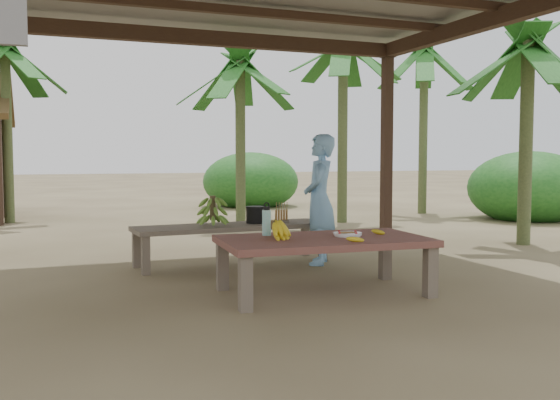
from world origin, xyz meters
name	(u,v)px	position (x,y,z in m)	size (l,w,h in m)	color
ground	(253,286)	(0.00, 0.00, 0.00)	(80.00, 80.00, 0.00)	brown
work_table	(324,245)	(0.49, -0.52, 0.43)	(1.86, 1.11, 0.50)	brown
bench	(232,229)	(0.17, 1.22, 0.39)	(2.23, 0.73, 0.45)	brown
ripe_banana_bunch	(273,229)	(0.04, -0.44, 0.59)	(0.29, 0.25, 0.18)	yellow
plate	(348,234)	(0.73, -0.51, 0.52)	(0.25, 0.25, 0.04)	white
loose_banana_front	(355,239)	(0.61, -0.88, 0.52)	(0.04, 0.17, 0.04)	yellow
loose_banana_side	(378,232)	(1.05, -0.49, 0.52)	(0.04, 0.14, 0.04)	yellow
water_flask	(267,222)	(0.07, -0.20, 0.63)	(0.08, 0.08, 0.30)	#3DBFAC
green_banana_stalk	(213,210)	(-0.06, 1.21, 0.62)	(0.30, 0.30, 0.35)	#598C2D
cooking_pot	(256,215)	(0.46, 1.26, 0.54)	(0.22, 0.22, 0.19)	black
skewer_rack	(281,212)	(0.76, 1.20, 0.57)	(0.18, 0.08, 0.24)	#A57F47
woman	(320,199)	(1.09, 0.88, 0.73)	(0.53, 0.35, 1.46)	#7DB6EC
banana_plant_ne	(343,57)	(3.36, 4.80, 3.02)	(1.80, 1.80, 3.52)	#596638
banana_plant_n	(240,77)	(1.57, 5.32, 2.63)	(1.80, 1.80, 3.12)	#596638
banana_plant_nw	(5,61)	(-2.36, 6.93, 2.92)	(1.80, 1.80, 3.42)	#596638
banana_plant_e	(528,62)	(4.37, 1.28, 2.49)	(1.80, 1.80, 2.97)	#596638
banana_plant_far	(424,63)	(5.79, 5.82, 3.18)	(1.80, 1.80, 3.69)	#596638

